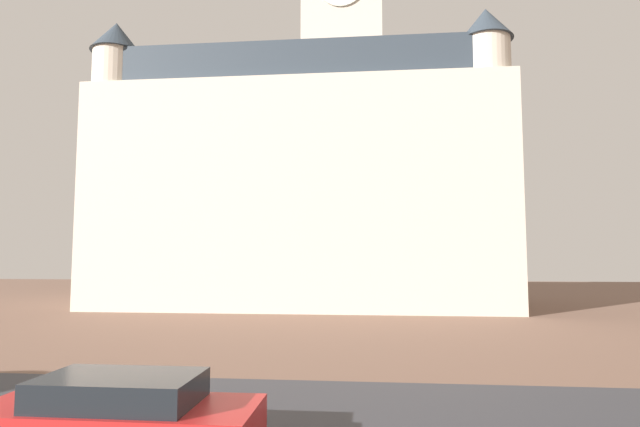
# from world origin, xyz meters

# --- Properties ---
(ground_plane) EXTENTS (120.00, 120.00, 0.00)m
(ground_plane) POSITION_xyz_m (0.00, 10.00, 0.00)
(ground_plane) COLOR brown
(landmark_building) EXTENTS (26.91, 13.32, 30.02)m
(landmark_building) POSITION_xyz_m (-3.49, 34.97, 9.05)
(landmark_building) COLOR beige
(landmark_building) RESTS_ON ground_plane
(car_red) EXTENTS (4.51, 1.94, 1.39)m
(car_red) POSITION_xyz_m (-3.24, 7.53, 0.68)
(car_red) COLOR red
(car_red) RESTS_ON ground_plane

